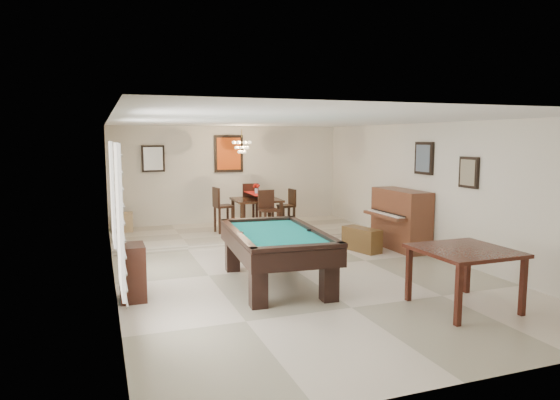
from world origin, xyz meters
TOP-DOWN VIEW (x-y plane):
  - ground_plane at (0.00, 0.00)m, footprint 6.00×9.00m
  - wall_back at (0.00, 4.50)m, footprint 6.00×0.04m
  - wall_front at (0.00, -4.50)m, footprint 6.00×0.04m
  - wall_left at (-3.00, 0.00)m, footprint 0.04×9.00m
  - wall_right at (3.00, 0.00)m, footprint 0.04×9.00m
  - ceiling at (0.00, 0.00)m, footprint 6.00×9.00m
  - dining_step at (0.00, 3.25)m, footprint 6.00×2.50m
  - window_left_front at (-2.97, -2.20)m, footprint 0.06×1.00m
  - window_left_rear at (-2.97, 0.60)m, footprint 0.06×1.00m
  - pool_table at (-0.60, -0.85)m, footprint 1.53×2.58m
  - square_table at (1.43, -2.76)m, footprint 1.20×1.20m
  - upright_piano at (2.56, 0.68)m, footprint 0.83×1.49m
  - piano_bench at (1.84, 0.75)m, footprint 0.55×0.92m
  - apothecary_chest at (-2.78, -0.85)m, footprint 0.36×0.53m
  - dining_table at (0.30, 3.05)m, footprint 1.09×1.09m
  - flower_vase at (0.30, 3.05)m, footprint 0.17×0.17m
  - dining_chair_south at (0.35, 2.27)m, footprint 0.41×0.41m
  - dining_chair_north at (0.33, 3.78)m, footprint 0.41×0.41m
  - dining_chair_west at (-0.49, 3.09)m, footprint 0.44×0.44m
  - dining_chair_east at (1.05, 3.03)m, footprint 0.38×0.38m
  - corner_bench at (-2.64, 4.07)m, footprint 0.41×0.50m
  - chandelier at (0.00, 3.20)m, footprint 0.44×0.44m
  - back_painting at (0.00, 4.46)m, footprint 0.75×0.06m
  - back_mirror at (-1.90, 4.46)m, footprint 0.55×0.06m
  - right_picture_upper at (2.96, 0.30)m, footprint 0.06×0.55m
  - right_picture_lower at (2.96, -1.00)m, footprint 0.06×0.45m

SIDE VIEW (x-z plane):
  - ground_plane at x=0.00m, z-range -0.02..0.00m
  - dining_step at x=0.00m, z-range 0.00..0.12m
  - piano_bench at x=1.84m, z-range 0.00..0.48m
  - corner_bench at x=-2.64m, z-range 0.12..0.54m
  - apothecary_chest at x=-2.78m, z-range 0.00..0.80m
  - square_table at x=1.43m, z-range 0.00..0.82m
  - pool_table at x=-0.60m, z-range 0.00..0.83m
  - dining_table at x=0.30m, z-range 0.12..1.00m
  - dining_chair_east at x=1.05m, z-range 0.12..1.08m
  - upright_piano at x=2.56m, z-range 0.00..1.24m
  - dining_chair_south at x=0.35m, z-range 0.12..1.15m
  - dining_chair_west at x=-0.49m, z-range 0.12..1.18m
  - dining_chair_north at x=0.33m, z-range 0.12..1.19m
  - flower_vase at x=0.30m, z-range 1.00..1.25m
  - wall_back at x=0.00m, z-range 0.00..2.60m
  - wall_front at x=0.00m, z-range 0.00..2.60m
  - wall_left at x=-3.00m, z-range 0.00..2.60m
  - wall_right at x=3.00m, z-range 0.00..2.60m
  - window_left_front at x=-2.97m, z-range 0.55..2.25m
  - window_left_rear at x=-2.97m, z-range 0.55..2.25m
  - right_picture_lower at x=2.96m, z-range 1.42..1.98m
  - back_mirror at x=-1.90m, z-range 1.48..2.12m
  - back_painting at x=0.00m, z-range 1.42..2.38m
  - right_picture_upper at x=2.96m, z-range 1.57..2.23m
  - chandelier at x=0.00m, z-range 1.90..2.50m
  - ceiling at x=0.00m, z-range 2.58..2.62m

